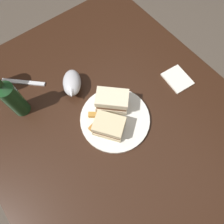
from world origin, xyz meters
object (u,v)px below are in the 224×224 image
object	(u,v)px
sandwich_half_right	(109,126)
cider_bottle	(11,97)
sandwich_half_left	(112,101)
plate	(116,118)
gravy_boat	(72,83)
napkin	(177,79)
fork	(23,82)

from	to	relation	value
sandwich_half_right	cider_bottle	bearing A→B (deg)	37.79
sandwich_half_left	sandwich_half_right	xyz separation A→B (m)	(-0.07, 0.07, -0.01)
cider_bottle	sandwich_half_left	bearing A→B (deg)	-126.12
plate	cider_bottle	xyz separation A→B (m)	(0.25, 0.26, 0.09)
gravy_boat	napkin	distance (m)	0.43
plate	fork	distance (m)	0.41
sandwich_half_right	sandwich_half_left	bearing A→B (deg)	-44.08
sandwich_half_right	gravy_boat	size ratio (longest dim) A/B	0.95
gravy_boat	cider_bottle	bearing A→B (deg)	77.99
gravy_boat	cider_bottle	xyz separation A→B (m)	(0.04, 0.21, 0.06)
sandwich_half_left	plate	bearing A→B (deg)	158.31
sandwich_half_left	gravy_boat	distance (m)	0.18
sandwich_half_left	gravy_boat	world-z (taller)	sandwich_half_left
plate	napkin	world-z (taller)	plate
sandwich_half_right	gravy_boat	distance (m)	0.23
sandwich_half_right	cider_bottle	xyz separation A→B (m)	(0.27, 0.21, 0.05)
sandwich_half_left	fork	size ratio (longest dim) A/B	0.74
plate	gravy_boat	distance (m)	0.22
sandwich_half_right	napkin	distance (m)	0.36
plate	sandwich_half_left	bearing A→B (deg)	-21.69
sandwich_half_right	napkin	size ratio (longest dim) A/B	1.17
sandwich_half_left	gravy_boat	size ratio (longest dim) A/B	0.99
plate	cider_bottle	size ratio (longest dim) A/B	1.00
sandwich_half_left	fork	bearing A→B (deg)	35.51
gravy_boat	napkin	xyz separation A→B (m)	(-0.23, -0.36, -0.04)
gravy_boat	napkin	bearing A→B (deg)	-121.86
plate	fork	size ratio (longest dim) A/B	1.45
cider_bottle	napkin	bearing A→B (deg)	-115.31
napkin	cider_bottle	bearing A→B (deg)	64.69
plate	sandwich_half_left	xyz separation A→B (m)	(0.05, -0.02, 0.04)
sandwich_half_right	fork	distance (m)	0.41
sandwich_half_left	fork	xyz separation A→B (m)	(0.31, 0.22, -0.05)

